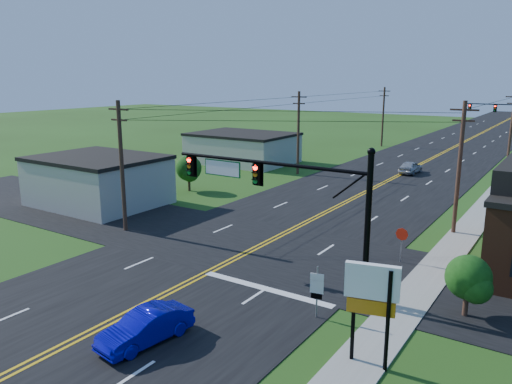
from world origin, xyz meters
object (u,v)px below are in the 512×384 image
Objects in this scene: signal_mast_main at (283,195)px; stop_sign at (402,238)px; signal_mast_far at (501,113)px; route_sign at (317,288)px; blue_car at (146,328)px.

signal_mast_main is 5.39× the size of stop_sign.
signal_mast_main is at bearing -90.08° from signal_mast_far.
route_sign is 8.86m from stop_sign.
signal_mast_main is 4.62× the size of route_sign.
blue_car is (-1.61, -8.05, -4.08)m from signal_mast_main.
signal_mast_main reaches higher than route_sign.
signal_mast_main is 5.16m from route_sign.
signal_mast_far reaches higher than blue_car.
stop_sign is (1.00, 8.81, 0.08)m from route_sign.
signal_mast_far reaches higher than stop_sign.
signal_mast_far is at bearing 81.32° from route_sign.
signal_mast_far is 4.49× the size of route_sign.
signal_mast_far is at bearing 99.05° from stop_sign.
route_sign is at bearing -36.71° from signal_mast_main.
stop_sign is at bearing 76.72° from blue_car.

